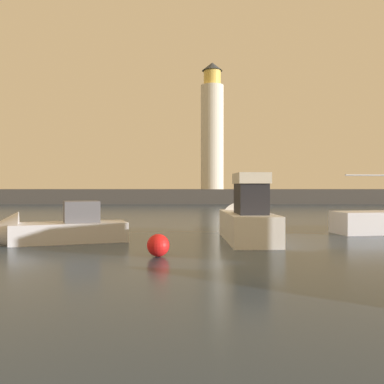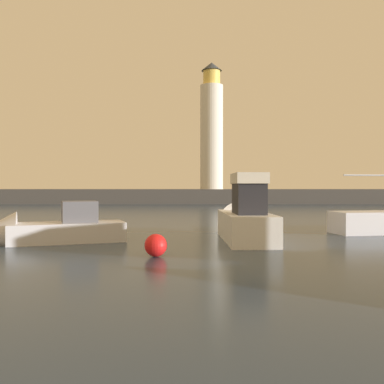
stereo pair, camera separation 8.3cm
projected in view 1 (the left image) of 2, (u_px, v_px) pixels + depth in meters
The scene contains 6 objects.
ground_plane at pixel (172, 219), 31.30m from camera, with size 220.00×220.00×0.00m, color #2D3D51.
breakwater at pixel (182, 196), 61.69m from camera, with size 89.89×6.79×2.05m, color #423F3D.
lighthouse at pixel (212, 129), 61.59m from camera, with size 3.27×3.27×18.19m.
motorboat_0 at pixel (45, 230), 17.93m from camera, with size 6.28×3.71×2.16m.
motorboat_2 at pixel (245, 219), 19.44m from camera, with size 2.10×7.05×3.18m.
mooring_buoy at pixel (158, 245), 14.40m from camera, with size 0.76×0.76×0.76m, color red.
Camera 1 is at (1.46, -0.88, 2.33)m, focal length 40.15 mm.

